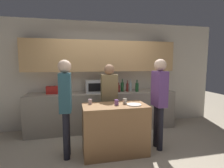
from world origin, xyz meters
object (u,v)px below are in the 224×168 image
Objects in this scene: bottle_2 at (122,87)px; cup_2 at (90,102)px; person_left at (109,96)px; potted_plant at (156,83)px; bottle_4 at (131,86)px; microwave at (96,86)px; bottle_5 at (137,87)px; toaster at (52,90)px; person_center at (159,96)px; cup_1 at (117,102)px; cup_0 at (125,101)px; person_right at (66,100)px; bottle_1 at (119,88)px; plate_on_island at (134,105)px; bottle_0 at (113,87)px; bottle_3 at (127,87)px.

cup_2 is (-0.91, -1.07, -0.11)m from bottle_2.
person_left reaches higher than bottle_2.
bottle_4 is at bearing 176.41° from potted_plant.
bottle_5 is (1.02, -0.11, -0.04)m from microwave.
person_center is (2.07, -1.25, 0.01)m from toaster.
cup_1 is (-0.81, -1.15, -0.10)m from bottle_5.
potted_plant is 1.73m from cup_0.
person_right is at bearing -141.53° from bottle_4.
bottle_1 is 0.71m from person_left.
plate_on_island is at bearing 86.95° from person_right.
bottle_4 is (0.35, 0.12, 0.02)m from bottle_1.
person_center reaches higher than bottle_5.
potted_plant is 1.72m from plate_on_island.
potted_plant is 1.52× the size of plate_on_island.
potted_plant is at bearing 0.56° from bottle_0.
potted_plant reaches higher than bottle_3.
bottle_4 is 0.18× the size of person_right.
cup_0 is 0.06× the size of person_left.
bottle_1 is at bearing 175.48° from bottle_5.
bottle_1 is at bearing 88.44° from plate_on_island.
cup_2 is at bearing -135.62° from bottle_4.
microwave is at bearing -0.09° from toaster.
bottle_0 is 1.28m from cup_1.
person_left is at bearing 42.09° from cup_2.
microwave is 1.02m from bottle_5.
bottle_4 is (0.11, 0.09, 0.01)m from bottle_3.
bottle_2 is 1.41m from cup_2.
person_center is at bearing 91.02° from person_right.
bottle_0 reaches higher than plate_on_island.
bottle_2 is at bearing 83.64° from plate_on_island.
toaster is 2.63m from potted_plant.
cup_1 is at bearing -106.07° from bottle_1.
cup_1 is 0.58m from person_left.
person_right reaches higher than bottle_0.
microwave reaches higher than bottle_1.
bottle_2 is at bearing 26.66° from bottle_1.
cup_0 is at bearing -92.87° from bottle_0.
potted_plant is at bearing -0.00° from toaster.
cup_0 is at bearing 92.26° from person_right.
person_center reaches higher than potted_plant.
person_center is at bearing -3.31° from cup_0.
bottle_1 is 1.29m from cup_2.
cup_0 is (-1.22, -1.21, -0.18)m from potted_plant.
toaster is at bearing -28.42° from person_left.
bottle_2 is at bearing -124.31° from person_left.
person_right is at bearing -73.63° from toaster.
person_left is (-0.83, -0.58, -0.09)m from bottle_5.
person_center reaches higher than cup_2.
bottle_0 is 0.47m from bottle_4.
person_center is (0.49, -1.18, 0.01)m from bottle_1.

